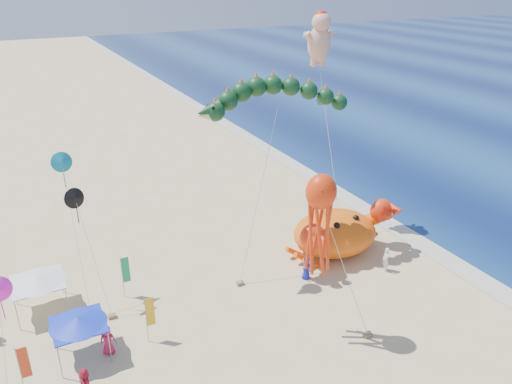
# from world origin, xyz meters

# --- Properties ---
(ground) EXTENTS (320.00, 320.00, 0.00)m
(ground) POSITION_xyz_m (0.00, 0.00, 0.00)
(ground) COLOR #D1B784
(ground) RESTS_ON ground
(foam_strip) EXTENTS (320.00, 320.00, 0.00)m
(foam_strip) POSITION_xyz_m (12.00, 0.00, 0.01)
(foam_strip) COLOR silver
(foam_strip) RESTS_ON ground
(crab_inflatable) EXTENTS (9.21, 6.56, 4.04)m
(crab_inflatable) POSITION_xyz_m (4.94, 1.78, 1.78)
(crab_inflatable) COLOR #F15B0C
(crab_inflatable) RESTS_ON ground
(dragon_kite) EXTENTS (11.89, 4.06, 13.60)m
(dragon_kite) POSITION_xyz_m (0.12, 3.26, 12.30)
(dragon_kite) COLOR black
(dragon_kite) RESTS_ON ground
(cherub_kite) EXTENTS (1.90, 5.28, 17.77)m
(cherub_kite) POSITION_xyz_m (6.36, 7.46, 15.75)
(cherub_kite) COLOR #DEA187
(cherub_kite) RESTS_ON ground
(octopus_kite) EXTENTS (3.80, 2.95, 10.48)m
(octopus_kite) POSITION_xyz_m (-1.84, -5.54, 7.95)
(octopus_kite) COLOR red
(octopus_kite) RESTS_ON ground
(canopy_blue) EXTENTS (3.20, 3.20, 2.71)m
(canopy_blue) POSITION_xyz_m (-14.95, -1.30, 2.44)
(canopy_blue) COLOR gray
(canopy_blue) RESTS_ON ground
(canopy_white) EXTENTS (3.51, 3.51, 2.71)m
(canopy_white) POSITION_xyz_m (-16.60, 4.26, 2.44)
(canopy_white) COLOR gray
(canopy_white) RESTS_ON ground
(feather_flags) EXTENTS (9.97, 6.38, 3.20)m
(feather_flags) POSITION_xyz_m (-15.16, 0.32, 2.01)
(feather_flags) COLOR gray
(feather_flags) RESTS_ON ground
(beachgoers) EXTENTS (27.31, 8.73, 1.89)m
(beachgoers) POSITION_xyz_m (-10.72, -1.57, 0.92)
(beachgoers) COLOR silver
(beachgoers) RESTS_ON ground
(small_kites) EXTENTS (6.09, 11.65, 10.23)m
(small_kites) POSITION_xyz_m (-15.19, 1.81, 7.13)
(small_kites) COLOR #FF1CDC
(small_kites) RESTS_ON ground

